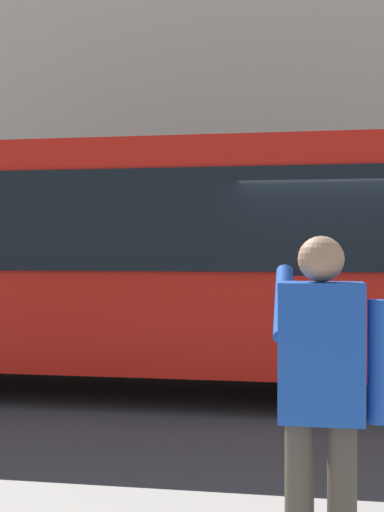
# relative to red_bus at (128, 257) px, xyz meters

# --- Properties ---
(ground_plane) EXTENTS (60.00, 60.00, 0.00)m
(ground_plane) POSITION_rel_red_bus_xyz_m (-2.76, 0.32, -1.68)
(ground_plane) COLOR #38383A
(building_facade_far) EXTENTS (28.00, 1.55, 12.00)m
(building_facade_far) POSITION_rel_red_bus_xyz_m (-2.78, -6.48, 4.30)
(building_facade_far) COLOR beige
(building_facade_far) RESTS_ON ground_plane
(red_bus) EXTENTS (9.05, 2.54, 3.08)m
(red_bus) POSITION_rel_red_bus_xyz_m (0.00, 0.00, 0.00)
(red_bus) COLOR red
(red_bus) RESTS_ON ground_plane
(pedestrian_photographer) EXTENTS (0.53, 0.52, 1.70)m
(pedestrian_photographer) POSITION_rel_red_bus_xyz_m (-2.27, 5.05, -0.54)
(pedestrian_photographer) COLOR #4C4238
(pedestrian_photographer) RESTS_ON sidewalk_curb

